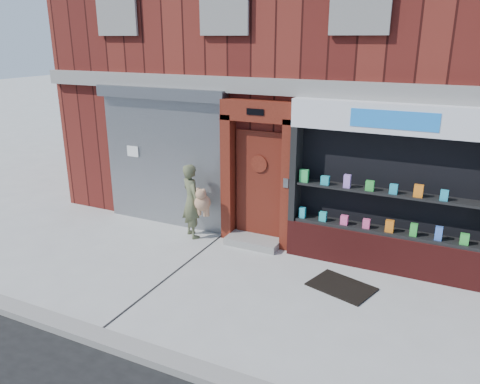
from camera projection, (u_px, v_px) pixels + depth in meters
The scene contains 8 objects.
ground at pixel (253, 292), 7.76m from camera, with size 80.00×80.00×0.00m, color #9E9E99.
curb at pixel (184, 367), 5.90m from camera, with size 60.00×0.30×0.12m, color gray.
building at pixel (353, 38), 11.64m from camera, with size 12.00×8.16×8.00m.
shutter_bay at pixel (164, 149), 10.11m from camera, with size 3.10×0.30×3.04m.
red_door_bay at pixel (258, 174), 9.21m from camera, with size 1.52×0.58×2.90m.
pharmacy_bay at pixel (387, 197), 8.17m from camera, with size 3.50×0.41×3.00m.
woman at pixel (193, 201), 9.68m from camera, with size 0.81×0.64×1.58m.
doormat at pixel (341, 287), 7.90m from camera, with size 1.02×0.72×0.03m, color black.
Camera 1 is at (2.77, -6.27, 4.02)m, focal length 35.00 mm.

